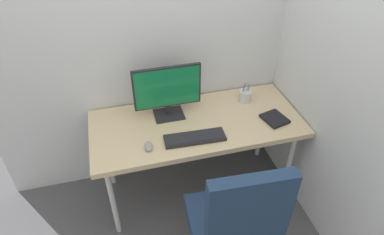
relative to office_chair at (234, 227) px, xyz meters
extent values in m
plane|color=#4C4C51|center=(0.00, 0.80, -0.56)|extent=(8.00, 8.00, 0.00)
cube|color=silver|center=(0.00, 1.17, 0.84)|extent=(2.95, 0.04, 2.80)
cube|color=silver|center=(0.79, 0.60, 0.84)|extent=(0.04, 2.09, 2.80)
cube|color=#D1B78C|center=(0.00, 0.80, 0.14)|extent=(1.53, 0.68, 0.04)
cylinder|color=silver|center=(-0.68, 0.55, -0.22)|extent=(0.04, 0.04, 0.68)
cylinder|color=silver|center=(0.67, 0.55, -0.22)|extent=(0.04, 0.04, 0.68)
cylinder|color=silver|center=(-0.68, 1.05, -0.22)|extent=(0.04, 0.04, 0.68)
cylinder|color=silver|center=(0.67, 1.05, -0.22)|extent=(0.04, 0.04, 0.68)
sphere|color=black|center=(0.23, 0.24, -0.54)|extent=(0.05, 0.05, 0.05)
sphere|color=black|center=(-0.06, 0.36, -0.54)|extent=(0.05, 0.05, 0.05)
cube|color=navy|center=(0.01, 0.10, -0.13)|extent=(0.50, 0.53, 0.11)
cube|color=navy|center=(-0.01, -0.15, 0.25)|extent=(0.43, 0.10, 0.65)
cube|color=black|center=(-0.18, 0.93, 0.17)|extent=(0.22, 0.17, 0.01)
cube|color=black|center=(-0.18, 0.94, 0.21)|extent=(0.04, 0.02, 0.08)
cube|color=black|center=(-0.18, 0.94, 0.40)|extent=(0.49, 0.02, 0.32)
cube|color=#14723F|center=(-0.18, 0.93, 0.40)|extent=(0.46, 0.01, 0.30)
cube|color=black|center=(-0.07, 0.62, 0.17)|extent=(0.42, 0.15, 0.02)
cube|color=black|center=(-0.07, 0.62, 0.18)|extent=(0.39, 0.12, 0.00)
ellipsoid|color=gray|center=(-0.39, 0.61, 0.18)|extent=(0.06, 0.10, 0.03)
cylinder|color=silver|center=(0.43, 0.96, 0.21)|extent=(0.10, 0.10, 0.09)
cylinder|color=#B2B5BA|center=(0.43, 0.96, 0.27)|extent=(0.03, 0.01, 0.12)
cylinder|color=#B2B5BA|center=(0.44, 0.96, 0.27)|extent=(0.03, 0.01, 0.12)
torus|color=black|center=(0.43, 0.96, 0.22)|extent=(0.04, 0.04, 0.01)
cylinder|color=purple|center=(0.41, 0.96, 0.26)|extent=(0.02, 0.01, 0.14)
cylinder|color=#337FD8|center=(0.45, 0.96, 0.25)|extent=(0.01, 0.02, 0.12)
cube|color=black|center=(0.55, 0.67, 0.17)|extent=(0.19, 0.21, 0.02)
camera|label=1|loc=(-0.54, -1.05, 1.69)|focal=31.60mm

